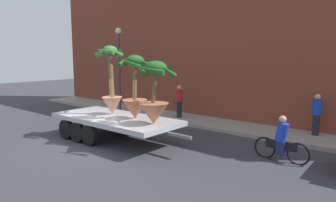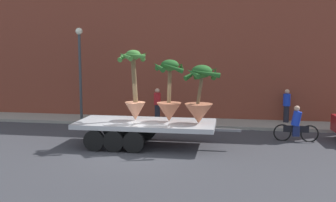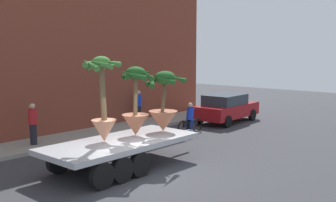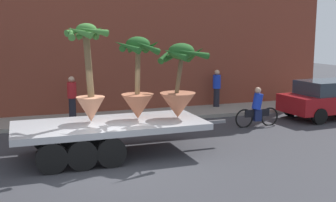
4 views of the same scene
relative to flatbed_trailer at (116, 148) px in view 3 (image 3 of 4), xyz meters
The scene contains 11 objects.
ground_plane 1.36m from the flatbed_trailer, 84.44° to the right, with size 60.00×60.00×0.00m, color #38383D.
sidewalk 5.02m from the flatbed_trailer, 88.74° to the left, with size 24.00×2.20×0.15m, color gray.
building_facade 7.76m from the flatbed_trailer, 89.06° to the left, with size 24.00×1.20×9.45m, color brown.
flatbed_trailer is the anchor object (origin of this frame).
potted_palm_rear 2.67m from the flatbed_trailer, ahead, with size 1.49×1.55×2.26m.
potted_palm_middle 1.73m from the flatbed_trailer, 11.72° to the left, with size 1.39×1.35×2.46m.
potted_palm_front 1.54m from the flatbed_trailer, 135.05° to the left, with size 1.21×1.28×2.84m.
cyclist 6.56m from the flatbed_trailer, 16.56° to the left, with size 1.84×0.34×1.54m.
parked_car 10.33m from the flatbed_trailer, 12.93° to the left, with size 4.37×2.12×1.58m.
pedestrian_near_gate 8.43m from the flatbed_trailer, 41.07° to the left, with size 0.36×0.36×1.71m.
pedestrian_far_left 4.87m from the flatbed_trailer, 93.28° to the left, with size 0.36×0.36×1.71m.
Camera 3 is at (-8.53, -8.80, 3.97)m, focal length 42.29 mm.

